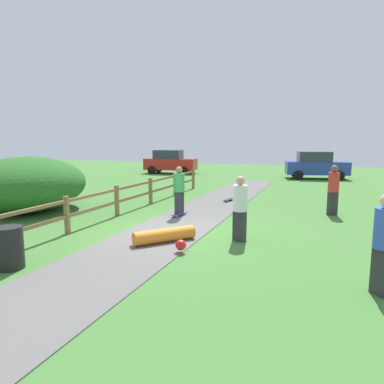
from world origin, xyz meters
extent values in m
plane|color=#427533|center=(0.00, 0.00, 0.00)|extent=(60.00, 60.00, 0.00)
cube|color=#605E5B|center=(0.00, 0.00, 0.01)|extent=(2.40, 28.00, 0.02)
cube|color=olive|center=(-2.60, -1.29, 0.55)|extent=(0.12, 0.12, 1.10)
cube|color=olive|center=(-2.60, 1.29, 0.55)|extent=(0.12, 0.12, 1.10)
cube|color=olive|center=(-2.60, 3.86, 0.55)|extent=(0.12, 0.12, 1.10)
cube|color=olive|center=(-2.60, 6.43, 0.55)|extent=(0.12, 0.12, 1.10)
cube|color=olive|center=(-2.60, 9.00, 0.55)|extent=(0.12, 0.12, 1.10)
cube|color=olive|center=(-2.60, 0.00, 0.50)|extent=(0.08, 18.00, 0.09)
cube|color=olive|center=(-2.60, 0.00, 0.95)|extent=(0.08, 18.00, 0.09)
ellipsoid|color=#286023|center=(-6.18, 0.71, 1.04)|extent=(3.97, 4.76, 2.09)
cylinder|color=black|center=(-1.80, -3.94, 0.45)|extent=(0.56, 0.56, 0.90)
cube|color=#265999|center=(-0.46, 1.98, 0.09)|extent=(0.34, 0.82, 0.02)
cylinder|color=silver|center=(-0.49, 2.26, 0.05)|extent=(0.04, 0.06, 0.06)
cylinder|color=silver|center=(-0.34, 2.24, 0.05)|extent=(0.04, 0.06, 0.06)
cylinder|color=silver|center=(-0.59, 1.71, 0.05)|extent=(0.04, 0.06, 0.06)
cylinder|color=silver|center=(-0.44, 1.69, 0.05)|extent=(0.04, 0.06, 0.06)
cube|color=#2D2D33|center=(-0.46, 1.98, 0.50)|extent=(0.25, 0.35, 0.79)
cylinder|color=green|center=(-0.46, 1.98, 1.22)|extent=(0.44, 0.44, 0.66)
sphere|color=#9E704C|center=(-0.46, 1.98, 1.66)|extent=(0.24, 0.24, 0.24)
cylinder|color=orange|center=(0.43, -1.11, 0.20)|extent=(1.37, 1.51, 0.36)
sphere|color=red|center=(1.16, -1.73, 0.20)|extent=(0.26, 0.26, 0.26)
cube|color=black|center=(0.41, 5.58, 0.09)|extent=(0.36, 0.82, 0.02)
cylinder|color=silver|center=(0.39, 5.86, 0.05)|extent=(0.04, 0.06, 0.06)
cylinder|color=silver|center=(0.54, 5.83, 0.05)|extent=(0.04, 0.06, 0.06)
cylinder|color=silver|center=(0.28, 5.32, 0.05)|extent=(0.04, 0.06, 0.06)
cylinder|color=silver|center=(0.43, 5.29, 0.05)|extent=(0.04, 0.06, 0.06)
cube|color=#2D2D33|center=(5.30, -2.55, 0.42)|extent=(0.36, 0.37, 0.84)
cube|color=#2D2D33|center=(2.24, -0.25, 0.41)|extent=(0.37, 0.30, 0.82)
cylinder|color=white|center=(2.24, -0.25, 1.17)|extent=(0.49, 0.49, 0.69)
sphere|color=tan|center=(2.24, -0.25, 1.63)|extent=(0.25, 0.25, 0.25)
cube|color=#2D2D33|center=(4.62, 4.17, 0.43)|extent=(0.38, 0.33, 0.85)
cylinder|color=red|center=(4.62, 4.17, 1.20)|extent=(0.51, 0.51, 0.71)
sphere|color=brown|center=(4.62, 4.17, 1.69)|extent=(0.26, 0.26, 0.26)
cube|color=#283D99|center=(3.79, 16.78, 0.77)|extent=(4.46, 2.55, 0.90)
cube|color=#2D333D|center=(3.60, 16.74, 1.57)|extent=(2.48, 1.99, 0.70)
cylinder|color=black|center=(4.93, 17.93, 0.32)|extent=(0.68, 0.37, 0.64)
cylinder|color=black|center=(5.30, 16.21, 0.32)|extent=(0.68, 0.37, 0.64)
cylinder|color=black|center=(2.29, 17.36, 0.32)|extent=(0.68, 0.37, 0.64)
cylinder|color=black|center=(2.66, 15.64, 0.32)|extent=(0.68, 0.37, 0.64)
cube|color=red|center=(-7.56, 16.78, 0.77)|extent=(4.39, 2.25, 0.90)
cube|color=#2D333D|center=(-7.76, 16.76, 1.57)|extent=(2.39, 1.84, 0.70)
cylinder|color=black|center=(-6.34, 17.83, 0.32)|extent=(0.67, 0.32, 0.64)
cylinder|color=black|center=(-6.11, 16.09, 0.32)|extent=(0.67, 0.32, 0.64)
cylinder|color=black|center=(-9.02, 17.47, 0.32)|extent=(0.67, 0.32, 0.64)
cylinder|color=black|center=(-8.78, 15.73, 0.32)|extent=(0.67, 0.32, 0.64)
camera|label=1|loc=(4.26, -9.04, 2.67)|focal=32.09mm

